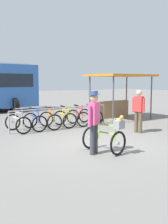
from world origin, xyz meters
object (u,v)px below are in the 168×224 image
(racked_bike_red, at_px, (78,117))
(racked_bike_teal, at_px, (91,116))
(racked_bike_orange, at_px, (50,120))
(pedestrian_with_backpack, at_px, (139,108))
(racked_bike_yellow, at_px, (65,118))
(featured_bicycle, at_px, (107,135))
(racked_bike_white, at_px, (18,123))
(person_with_featured_bike, at_px, (94,120))
(racked_bike_blue, at_px, (35,121))
(market_stall, at_px, (116,92))

(racked_bike_red, xyz_separation_m, racked_bike_teal, (0.70, 0.01, 0.00))
(racked_bike_orange, bearing_deg, pedestrian_with_backpack, -48.55)
(racked_bike_orange, distance_m, racked_bike_red, 1.40)
(racked_bike_yellow, height_order, featured_bicycle, featured_bicycle)
(racked_bike_orange, distance_m, racked_bike_yellow, 0.70)
(pedestrian_with_backpack, bearing_deg, racked_bike_white, 144.68)
(racked_bike_orange, relative_size, featured_bicycle, 0.94)
(person_with_featured_bike, bearing_deg, racked_bike_red, 62.23)
(racked_bike_white, relative_size, racked_bike_blue, 1.01)
(racked_bike_orange, xyz_separation_m, market_stall, (4.22, 0.70, 1.03))
(racked_bike_orange, bearing_deg, racked_bike_teal, 0.89)
(featured_bicycle, bearing_deg, racked_bike_blue, 93.83)
(racked_bike_yellow, relative_size, pedestrian_with_backpack, 0.71)
(person_with_featured_bike, bearing_deg, racked_bike_teal, 55.29)
(racked_bike_blue, bearing_deg, person_with_featured_bike, -91.30)
(racked_bike_blue, bearing_deg, pedestrian_with_backpack, -41.10)
(racked_bike_orange, distance_m, pedestrian_with_backpack, 3.66)
(market_stall, bearing_deg, racked_bike_blue, -171.74)
(racked_bike_yellow, distance_m, market_stall, 3.73)
(featured_bicycle, distance_m, market_stall, 6.85)
(racked_bike_blue, xyz_separation_m, market_stall, (4.92, 0.71, 1.03))
(racked_bike_white, distance_m, market_stall, 5.76)
(person_with_featured_bike, bearing_deg, featured_bicycle, -15.63)
(racked_bike_blue, bearing_deg, racked_bike_orange, 0.89)
(racked_bike_blue, distance_m, racked_bike_teal, 2.80)
(racked_bike_blue, relative_size, market_stall, 0.36)
(racked_bike_white, relative_size, racked_bike_orange, 0.98)
(racked_bike_yellow, height_order, pedestrian_with_backpack, pedestrian_with_backpack)
(pedestrian_with_backpack, bearing_deg, racked_bike_orange, 131.45)
(racked_bike_white, height_order, person_with_featured_bike, person_with_featured_bike)
(racked_bike_white, height_order, racked_bike_blue, same)
(racked_bike_orange, bearing_deg, market_stall, 9.46)
(racked_bike_red, xyz_separation_m, person_with_featured_bike, (-2.19, -4.17, 0.58))
(racked_bike_white, height_order, pedestrian_with_backpack, pedestrian_with_backpack)
(racked_bike_orange, bearing_deg, racked_bike_white, -179.11)
(racked_bike_red, height_order, person_with_featured_bike, person_with_featured_bike)
(racked_bike_blue, distance_m, racked_bike_red, 2.10)
(racked_bike_teal, bearing_deg, racked_bike_white, -179.11)
(person_with_featured_bike, height_order, pedestrian_with_backpack, person_with_featured_bike)
(racked_bike_yellow, distance_m, featured_bicycle, 4.41)
(racked_bike_yellow, bearing_deg, racked_bike_teal, 0.89)
(featured_bicycle, relative_size, person_with_featured_bike, 0.72)
(racked_bike_yellow, relative_size, market_stall, 0.37)
(person_with_featured_bike, bearing_deg, racked_bike_blue, 88.70)
(featured_bicycle, relative_size, market_stall, 0.40)
(racked_bike_white, relative_size, featured_bicycle, 0.92)
(racked_bike_orange, relative_size, racked_bike_teal, 1.06)
(racked_bike_blue, relative_size, racked_bike_yellow, 0.98)
(featured_bicycle, bearing_deg, market_stall, 46.89)
(racked_bike_white, relative_size, market_stall, 0.37)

